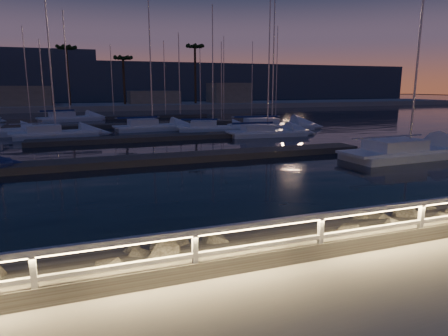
{
  "coord_description": "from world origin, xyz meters",
  "views": [
    {
      "loc": [
        -7.09,
        -7.37,
        3.9
      ],
      "look_at": [
        -2.89,
        4.0,
        1.4
      ],
      "focal_mm": 32.0,
      "sensor_mm": 36.0,
      "label": 1
    }
  ],
  "objects_px": {
    "sailboat_f": "(54,133)",
    "guard_rail": "(388,216)",
    "sailboat_g": "(211,127)",
    "sailboat_d": "(406,151)",
    "sailboat_j": "(151,126)",
    "sailboat_n": "(69,118)",
    "sailboat_c": "(265,132)",
    "sailboat_h": "(270,125)"
  },
  "relations": [
    {
      "from": "guard_rail",
      "to": "sailboat_g",
      "type": "xyz_separation_m",
      "value": [
        5.67,
        30.82,
        -0.98
      ]
    },
    {
      "from": "guard_rail",
      "to": "sailboat_c",
      "type": "height_order",
      "value": "sailboat_c"
    },
    {
      "from": "sailboat_d",
      "to": "sailboat_j",
      "type": "distance_m",
      "value": 24.78
    },
    {
      "from": "sailboat_j",
      "to": "sailboat_f",
      "type": "bearing_deg",
      "value": -167.26
    },
    {
      "from": "sailboat_h",
      "to": "sailboat_j",
      "type": "height_order",
      "value": "sailboat_h"
    },
    {
      "from": "guard_rail",
      "to": "sailboat_d",
      "type": "bearing_deg",
      "value": 44.08
    },
    {
      "from": "guard_rail",
      "to": "sailboat_c",
      "type": "xyz_separation_m",
      "value": [
        8.97,
        25.16,
        -0.97
      ]
    },
    {
      "from": "sailboat_d",
      "to": "sailboat_j",
      "type": "relative_size",
      "value": 1.2
    },
    {
      "from": "sailboat_d",
      "to": "sailboat_g",
      "type": "relative_size",
      "value": 1.32
    },
    {
      "from": "sailboat_j",
      "to": "sailboat_h",
      "type": "bearing_deg",
      "value": -19.85
    },
    {
      "from": "sailboat_h",
      "to": "sailboat_j",
      "type": "xyz_separation_m",
      "value": [
        -11.88,
        3.29,
        0.0
      ]
    },
    {
      "from": "guard_rail",
      "to": "sailboat_d",
      "type": "distance_m",
      "value": 17.26
    },
    {
      "from": "sailboat_c",
      "to": "sailboat_d",
      "type": "xyz_separation_m",
      "value": [
        3.41,
        -13.17,
        0.05
      ]
    },
    {
      "from": "sailboat_h",
      "to": "sailboat_n",
      "type": "height_order",
      "value": "sailboat_h"
    },
    {
      "from": "sailboat_h",
      "to": "sailboat_j",
      "type": "distance_m",
      "value": 12.32
    },
    {
      "from": "sailboat_f",
      "to": "guard_rail",
      "type": "bearing_deg",
      "value": -81.7
    },
    {
      "from": "sailboat_f",
      "to": "sailboat_n",
      "type": "bearing_deg",
      "value": 78.44
    },
    {
      "from": "sailboat_j",
      "to": "sailboat_n",
      "type": "height_order",
      "value": "sailboat_n"
    },
    {
      "from": "sailboat_c",
      "to": "sailboat_j",
      "type": "xyz_separation_m",
      "value": [
        -8.93,
        8.32,
        0.03
      ]
    },
    {
      "from": "sailboat_f",
      "to": "sailboat_g",
      "type": "height_order",
      "value": "sailboat_f"
    },
    {
      "from": "sailboat_h",
      "to": "sailboat_n",
      "type": "relative_size",
      "value": 1.11
    },
    {
      "from": "guard_rail",
      "to": "sailboat_c",
      "type": "relative_size",
      "value": 3.47
    },
    {
      "from": "sailboat_c",
      "to": "sailboat_g",
      "type": "relative_size",
      "value": 1.04
    },
    {
      "from": "sailboat_d",
      "to": "sailboat_n",
      "type": "xyz_separation_m",
      "value": [
        -20.32,
        36.03,
        -0.0
      ]
    },
    {
      "from": "sailboat_d",
      "to": "sailboat_n",
      "type": "bearing_deg",
      "value": 116.65
    },
    {
      "from": "sailboat_c",
      "to": "sailboat_f",
      "type": "distance_m",
      "value": 18.81
    },
    {
      "from": "sailboat_g",
      "to": "sailboat_j",
      "type": "distance_m",
      "value": 6.22
    },
    {
      "from": "sailboat_n",
      "to": "sailboat_h",
      "type": "bearing_deg",
      "value": -58.05
    },
    {
      "from": "sailboat_c",
      "to": "sailboat_h",
      "type": "relative_size",
      "value": 0.83
    },
    {
      "from": "sailboat_g",
      "to": "guard_rail",
      "type": "bearing_deg",
      "value": -81.48
    },
    {
      "from": "sailboat_f",
      "to": "sailboat_j",
      "type": "height_order",
      "value": "sailboat_j"
    },
    {
      "from": "sailboat_c",
      "to": "sailboat_g",
      "type": "height_order",
      "value": "sailboat_c"
    },
    {
      "from": "sailboat_f",
      "to": "sailboat_c",
      "type": "bearing_deg",
      "value": -25.17
    },
    {
      "from": "sailboat_h",
      "to": "sailboat_n",
      "type": "distance_m",
      "value": 26.69
    },
    {
      "from": "guard_rail",
      "to": "sailboat_h",
      "type": "xyz_separation_m",
      "value": [
        11.92,
        30.19,
        -0.93
      ]
    },
    {
      "from": "sailboat_h",
      "to": "sailboat_n",
      "type": "bearing_deg",
      "value": 145.02
    },
    {
      "from": "sailboat_n",
      "to": "sailboat_j",
      "type": "bearing_deg",
      "value": -77.35
    },
    {
      "from": "guard_rail",
      "to": "sailboat_h",
      "type": "bearing_deg",
      "value": 68.44
    },
    {
      "from": "sailboat_c",
      "to": "sailboat_j",
      "type": "relative_size",
      "value": 0.95
    },
    {
      "from": "sailboat_c",
      "to": "sailboat_h",
      "type": "height_order",
      "value": "sailboat_h"
    },
    {
      "from": "sailboat_g",
      "to": "sailboat_h",
      "type": "relative_size",
      "value": 0.79
    },
    {
      "from": "sailboat_n",
      "to": "sailboat_f",
      "type": "bearing_deg",
      "value": -109.66
    }
  ]
}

